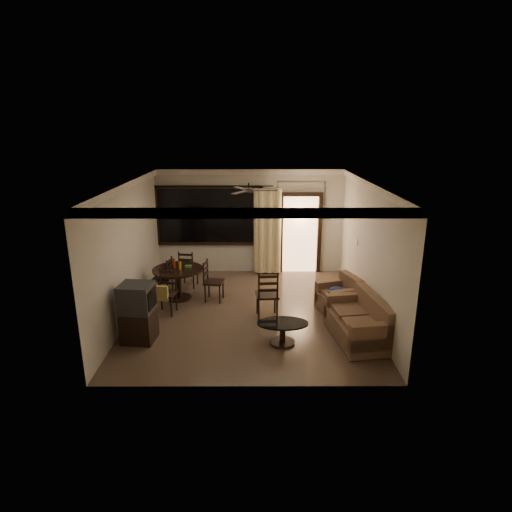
{
  "coord_description": "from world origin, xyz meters",
  "views": [
    {
      "loc": [
        0.13,
        -8.51,
        3.89
      ],
      "look_at": [
        0.15,
        0.2,
        1.22
      ],
      "focal_mm": 30.0,
      "sensor_mm": 36.0,
      "label": 1
    }
  ],
  "objects_px": {
    "dining_table": "(178,275)",
    "tv_cabinet": "(138,313)",
    "dining_chair_east": "(214,289)",
    "armchair": "(340,297)",
    "dining_chair_west": "(164,285)",
    "coffee_table": "(283,329)",
    "dining_chair_south": "(166,300)",
    "sofa": "(361,323)",
    "dining_chair_north": "(189,276)",
    "side_chair": "(267,304)"
  },
  "relations": [
    {
      "from": "dining_chair_east",
      "to": "armchair",
      "type": "relative_size",
      "value": 0.98
    },
    {
      "from": "coffee_table",
      "to": "sofa",
      "type": "bearing_deg",
      "value": 5.61
    },
    {
      "from": "dining_chair_east",
      "to": "dining_chair_south",
      "type": "height_order",
      "value": "same"
    },
    {
      "from": "dining_chair_east",
      "to": "sofa",
      "type": "xyz_separation_m",
      "value": [
        2.94,
        -1.9,
        0.05
      ]
    },
    {
      "from": "dining_chair_south",
      "to": "dining_chair_north",
      "type": "distance_m",
      "value": 1.64
    },
    {
      "from": "sofa",
      "to": "dining_chair_east",
      "type": "bearing_deg",
      "value": 138.96
    },
    {
      "from": "dining_chair_east",
      "to": "side_chair",
      "type": "distance_m",
      "value": 1.53
    },
    {
      "from": "dining_chair_south",
      "to": "dining_chair_west",
      "type": "bearing_deg",
      "value": 113.08
    },
    {
      "from": "dining_chair_north",
      "to": "coffee_table",
      "type": "relative_size",
      "value": 1.0
    },
    {
      "from": "coffee_table",
      "to": "side_chair",
      "type": "relative_size",
      "value": 0.89
    },
    {
      "from": "dining_table",
      "to": "tv_cabinet",
      "type": "xyz_separation_m",
      "value": [
        -0.39,
        -2.06,
        -0.01
      ]
    },
    {
      "from": "dining_table",
      "to": "dining_chair_east",
      "type": "relative_size",
      "value": 1.23
    },
    {
      "from": "dining_chair_west",
      "to": "coffee_table",
      "type": "relative_size",
      "value": 1.0
    },
    {
      "from": "dining_chair_north",
      "to": "coffee_table",
      "type": "xyz_separation_m",
      "value": [
        2.18,
        -2.95,
        -0.0
      ]
    },
    {
      "from": "dining_table",
      "to": "dining_chair_east",
      "type": "distance_m",
      "value": 0.89
    },
    {
      "from": "dining_chair_north",
      "to": "side_chair",
      "type": "distance_m",
      "value": 2.66
    },
    {
      "from": "dining_chair_north",
      "to": "tv_cabinet",
      "type": "bearing_deg",
      "value": 88.49
    },
    {
      "from": "dining_chair_north",
      "to": "dining_chair_south",
      "type": "bearing_deg",
      "value": 90.0
    },
    {
      "from": "dining_chair_north",
      "to": "tv_cabinet",
      "type": "xyz_separation_m",
      "value": [
        -0.51,
        -2.84,
        0.28
      ]
    },
    {
      "from": "armchair",
      "to": "coffee_table",
      "type": "relative_size",
      "value": 1.02
    },
    {
      "from": "dining_chair_west",
      "to": "side_chair",
      "type": "height_order",
      "value": "side_chair"
    },
    {
      "from": "dining_table",
      "to": "armchair",
      "type": "distance_m",
      "value": 3.71
    },
    {
      "from": "dining_chair_east",
      "to": "dining_chair_south",
      "type": "distance_m",
      "value": 1.2
    },
    {
      "from": "sofa",
      "to": "armchair",
      "type": "relative_size",
      "value": 1.71
    },
    {
      "from": "dining_table",
      "to": "armchair",
      "type": "xyz_separation_m",
      "value": [
        3.63,
        -0.73,
        -0.26
      ]
    },
    {
      "from": "dining_chair_west",
      "to": "dining_chair_east",
      "type": "relative_size",
      "value": 1.0
    },
    {
      "from": "dining_chair_west",
      "to": "tv_cabinet",
      "type": "distance_m",
      "value": 2.2
    },
    {
      "from": "dining_chair_east",
      "to": "coffee_table",
      "type": "relative_size",
      "value": 1.0
    },
    {
      "from": "tv_cabinet",
      "to": "sofa",
      "type": "relative_size",
      "value": 0.68
    },
    {
      "from": "dining_chair_north",
      "to": "side_chair",
      "type": "bearing_deg",
      "value": 144.83
    },
    {
      "from": "dining_chair_east",
      "to": "side_chair",
      "type": "bearing_deg",
      "value": -119.12
    },
    {
      "from": "dining_chair_west",
      "to": "sofa",
      "type": "distance_m",
      "value": 4.67
    },
    {
      "from": "dining_chair_south",
      "to": "sofa",
      "type": "distance_m",
      "value": 4.07
    },
    {
      "from": "side_chair",
      "to": "armchair",
      "type": "bearing_deg",
      "value": -172.62
    },
    {
      "from": "dining_table",
      "to": "dining_chair_south",
      "type": "height_order",
      "value": "same"
    },
    {
      "from": "side_chair",
      "to": "sofa",
      "type": "bearing_deg",
      "value": 146.61
    },
    {
      "from": "dining_chair_west",
      "to": "dining_table",
      "type": "bearing_deg",
      "value": 80.5
    },
    {
      "from": "side_chair",
      "to": "dining_chair_south",
      "type": "bearing_deg",
      "value": -9.94
    },
    {
      "from": "dining_table",
      "to": "tv_cabinet",
      "type": "distance_m",
      "value": 2.1
    },
    {
      "from": "dining_chair_west",
      "to": "dining_chair_east",
      "type": "xyz_separation_m",
      "value": [
        1.21,
        -0.25,
        0.0
      ]
    },
    {
      "from": "dining_chair_east",
      "to": "armchair",
      "type": "height_order",
      "value": "dining_chair_east"
    },
    {
      "from": "sofa",
      "to": "armchair",
      "type": "xyz_separation_m",
      "value": [
        -0.13,
        1.29,
        -0.01
      ]
    },
    {
      "from": "sofa",
      "to": "dining_chair_south",
      "type": "bearing_deg",
      "value": 155.0
    },
    {
      "from": "tv_cabinet",
      "to": "dining_chair_south",
      "type": "bearing_deg",
      "value": 84.0
    },
    {
      "from": "tv_cabinet",
      "to": "armchair",
      "type": "bearing_deg",
      "value": 24.39
    },
    {
      "from": "dining_chair_north",
      "to": "side_chair",
      "type": "height_order",
      "value": "side_chair"
    },
    {
      "from": "tv_cabinet",
      "to": "side_chair",
      "type": "bearing_deg",
      "value": 28.48
    },
    {
      "from": "dining_chair_west",
      "to": "sofa",
      "type": "relative_size",
      "value": 0.57
    },
    {
      "from": "dining_chair_west",
      "to": "dining_chair_north",
      "type": "bearing_deg",
      "value": 151.29
    },
    {
      "from": "dining_chair_south",
      "to": "sofa",
      "type": "height_order",
      "value": "dining_chair_south"
    }
  ]
}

